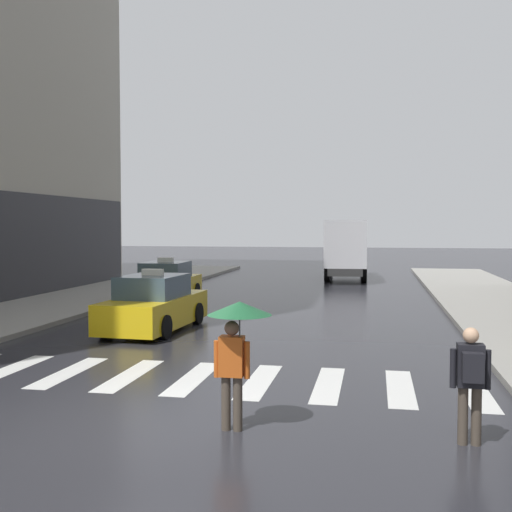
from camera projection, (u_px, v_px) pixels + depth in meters
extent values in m
plane|color=#26262B|center=(138.00, 425.00, 9.57)|extent=(160.00, 160.00, 0.00)
cube|color=silver|center=(10.00, 369.00, 13.27)|extent=(0.50, 2.80, 0.01)
cube|color=silver|center=(69.00, 372.00, 13.02)|extent=(0.50, 2.80, 0.01)
cube|color=silver|center=(130.00, 375.00, 12.77)|extent=(0.50, 2.80, 0.01)
cube|color=silver|center=(193.00, 378.00, 12.52)|extent=(0.50, 2.80, 0.01)
cube|color=silver|center=(260.00, 381.00, 12.26)|extent=(0.50, 2.80, 0.01)
cube|color=silver|center=(328.00, 384.00, 12.01)|extent=(0.50, 2.80, 0.01)
cube|color=silver|center=(400.00, 388.00, 11.76)|extent=(0.50, 2.80, 0.01)
cube|color=silver|center=(475.00, 391.00, 11.50)|extent=(0.50, 2.80, 0.01)
cube|color=yellow|center=(154.00, 311.00, 18.29)|extent=(2.02, 4.58, 0.84)
cube|color=#384C5B|center=(153.00, 286.00, 18.16)|extent=(1.70, 2.18, 0.64)
cube|color=silver|center=(153.00, 272.00, 18.14)|extent=(0.61, 0.27, 0.18)
cylinder|color=black|center=(146.00, 312.00, 19.81)|extent=(0.25, 0.67, 0.66)
cylinder|color=black|center=(197.00, 313.00, 19.41)|extent=(0.25, 0.67, 0.66)
cylinder|color=black|center=(106.00, 325.00, 17.19)|extent=(0.25, 0.67, 0.66)
cylinder|color=black|center=(164.00, 327.00, 16.79)|extent=(0.25, 0.67, 0.66)
cube|color=#F2EAB2|center=(164.00, 300.00, 20.64)|extent=(0.20, 0.05, 0.14)
cube|color=#F2EAB2|center=(200.00, 301.00, 20.34)|extent=(0.20, 0.05, 0.14)
cube|color=yellow|center=(167.00, 288.00, 24.94)|extent=(1.95, 4.56, 0.84)
cube|color=#384C5B|center=(166.00, 270.00, 24.81)|extent=(1.67, 2.15, 0.64)
cube|color=silver|center=(166.00, 260.00, 24.79)|extent=(0.61, 0.26, 0.18)
cylinder|color=black|center=(157.00, 290.00, 26.42)|extent=(0.24, 0.67, 0.66)
cylinder|color=black|center=(196.00, 291.00, 26.15)|extent=(0.24, 0.67, 0.66)
cylinder|color=black|center=(134.00, 297.00, 23.75)|extent=(0.24, 0.67, 0.66)
cylinder|color=black|center=(178.00, 298.00, 23.49)|extent=(0.24, 0.67, 0.66)
cube|color=#F2EAB2|center=(168.00, 282.00, 27.28)|extent=(0.20, 0.05, 0.14)
cube|color=#F2EAB2|center=(196.00, 282.00, 27.08)|extent=(0.20, 0.05, 0.14)
cube|color=#2D2D2D|center=(346.00, 268.00, 35.23)|extent=(2.02, 6.66, 0.40)
cube|color=silver|center=(347.00, 245.00, 38.42)|extent=(2.16, 1.87, 2.10)
cube|color=#384C5B|center=(347.00, 238.00, 39.31)|extent=(1.89, 0.10, 0.95)
cube|color=silver|center=(346.00, 243.00, 34.27)|extent=(2.36, 4.87, 2.50)
cylinder|color=black|center=(330.00, 268.00, 38.45)|extent=(0.31, 0.91, 0.90)
cylinder|color=black|center=(363.00, 268.00, 38.14)|extent=(0.31, 0.91, 0.90)
cylinder|color=black|center=(327.00, 274.00, 33.97)|extent=(0.31, 0.91, 0.90)
cylinder|color=black|center=(364.00, 274.00, 33.66)|extent=(0.31, 0.91, 0.90)
cylinder|color=#473D33|center=(226.00, 403.00, 9.33)|extent=(0.14, 0.14, 0.82)
cylinder|color=#473D33|center=(238.00, 404.00, 9.29)|extent=(0.14, 0.14, 0.82)
cube|color=#BF5119|center=(232.00, 356.00, 9.28)|extent=(0.36, 0.24, 0.60)
sphere|color=brown|center=(232.00, 328.00, 9.26)|extent=(0.22, 0.22, 0.22)
cylinder|color=#BF5119|center=(217.00, 359.00, 9.32)|extent=(0.09, 0.09, 0.55)
cylinder|color=#BF5119|center=(247.00, 360.00, 9.24)|extent=(0.09, 0.09, 0.55)
cylinder|color=#4C4C4C|center=(240.00, 336.00, 9.24)|extent=(0.02, 0.02, 1.00)
cone|color=#19512D|center=(240.00, 308.00, 9.22)|extent=(0.96, 0.96, 0.20)
cylinder|color=#473D33|center=(463.00, 415.00, 8.72)|extent=(0.14, 0.14, 0.82)
cylinder|color=#473D33|center=(476.00, 416.00, 8.68)|extent=(0.14, 0.14, 0.82)
cube|color=black|center=(470.00, 365.00, 8.66)|extent=(0.36, 0.24, 0.60)
sphere|color=tan|center=(471.00, 335.00, 8.64)|extent=(0.22, 0.22, 0.22)
cylinder|color=black|center=(453.00, 368.00, 8.71)|extent=(0.09, 0.09, 0.55)
cylinder|color=black|center=(488.00, 370.00, 8.62)|extent=(0.09, 0.09, 0.55)
cube|color=black|center=(473.00, 367.00, 8.45)|extent=(0.28, 0.18, 0.40)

